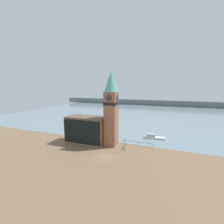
# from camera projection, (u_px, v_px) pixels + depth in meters

# --- Properties ---
(ground_plane) EXTENTS (160.00, 160.00, 0.00)m
(ground_plane) POSITION_uv_depth(u_px,v_px,m) (104.00, 157.00, 37.43)
(ground_plane) COLOR brown
(water) EXTENTS (160.00, 120.00, 0.00)m
(water) POSITION_uv_depth(u_px,v_px,m) (145.00, 112.00, 102.41)
(water) COLOR gray
(water) RESTS_ON ground_plane
(far_shoreline) EXTENTS (180.00, 3.00, 5.00)m
(far_shoreline) POSITION_uv_depth(u_px,v_px,m) (151.00, 103.00, 138.91)
(far_shoreline) COLOR slate
(far_shoreline) RESTS_ON water
(pier_railing) EXTENTS (9.68, 0.08, 1.09)m
(pier_railing) POSITION_uv_depth(u_px,v_px,m) (138.00, 142.00, 44.38)
(pier_railing) COLOR #333338
(pier_railing) RESTS_ON ground_plane
(clock_tower) EXTENTS (3.94, 3.94, 21.66)m
(clock_tower) POSITION_uv_depth(u_px,v_px,m) (111.00, 107.00, 43.07)
(clock_tower) COLOR #935B42
(clock_tower) RESTS_ON ground_plane
(pier_building) EXTENTS (12.15, 5.95, 8.21)m
(pier_building) POSITION_uv_depth(u_px,v_px,m) (86.00, 129.00, 46.57)
(pier_building) COLOR tan
(pier_building) RESTS_ON ground_plane
(boat_near) EXTENTS (6.77, 2.13, 1.55)m
(boat_near) POSITION_uv_depth(u_px,v_px,m) (153.00, 137.00, 50.32)
(boat_near) COLOR silver
(boat_near) RESTS_ON water
(mooring_bollard_near) EXTENTS (0.35, 0.35, 0.79)m
(mooring_bollard_near) POSITION_uv_depth(u_px,v_px,m) (123.00, 148.00, 41.79)
(mooring_bollard_near) COLOR brown
(mooring_bollard_near) RESTS_ON ground_plane
(lamp_post) EXTENTS (0.32, 0.32, 4.29)m
(lamp_post) POSITION_uv_depth(u_px,v_px,m) (125.00, 141.00, 39.69)
(lamp_post) COLOR black
(lamp_post) RESTS_ON ground_plane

